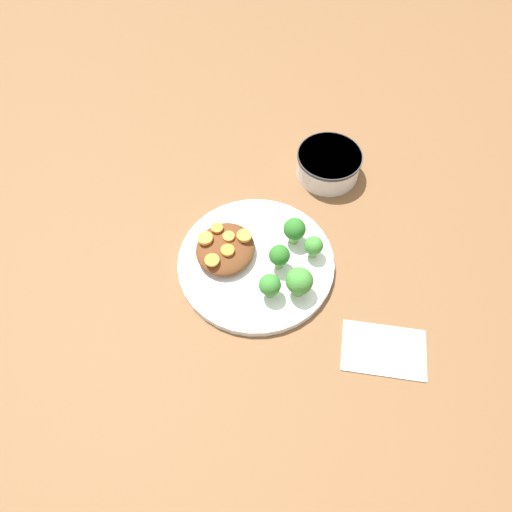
{
  "coord_description": "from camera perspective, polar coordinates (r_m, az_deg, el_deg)",
  "views": [
    {
      "loc": [
        0.12,
        -0.43,
        0.74
      ],
      "look_at": [
        0.0,
        0.0,
        0.03
      ],
      "focal_mm": 35.0,
      "sensor_mm": 36.0,
      "label": 1
    }
  ],
  "objects": [
    {
      "name": "broccoli_floret_3",
      "position": [
        0.84,
        6.6,
        1.13
      ],
      "size": [
        0.03,
        0.03,
        0.05
      ],
      "color": "#759E51",
      "rests_on": "plate"
    },
    {
      "name": "broccoli_floret_0",
      "position": [
        0.82,
        2.73,
        0.15
      ],
      "size": [
        0.04,
        0.04,
        0.05
      ],
      "color": "#759E51",
      "rests_on": "plate"
    },
    {
      "name": "carrot_slice_3",
      "position": [
        0.84,
        -5.77,
        2.17
      ],
      "size": [
        0.03,
        0.03,
        0.01
      ],
      "primitive_type": "cylinder",
      "color": "orange",
      "rests_on": "stew_mound"
    },
    {
      "name": "carrot_slice_5",
      "position": [
        0.84,
        -1.38,
        2.32
      ],
      "size": [
        0.02,
        0.02,
        0.01
      ],
      "primitive_type": "cylinder",
      "color": "orange",
      "rests_on": "stew_mound"
    },
    {
      "name": "broccoli_floret_2",
      "position": [
        0.79,
        4.97,
        -2.93
      ],
      "size": [
        0.04,
        0.04,
        0.06
      ],
      "color": "#759E51",
      "rests_on": "plate"
    },
    {
      "name": "carrot_slice_2",
      "position": [
        0.82,
        -5.05,
        -0.47
      ],
      "size": [
        0.02,
        0.02,
        0.0
      ],
      "primitive_type": "cylinder",
      "color": "orange",
      "rests_on": "stew_mound"
    },
    {
      "name": "napkin",
      "position": [
        0.81,
        14.41,
        -10.34
      ],
      "size": [
        0.14,
        0.1,
        0.01
      ],
      "rotation": [
        0.0,
        0.0,
        0.13
      ],
      "color": "white",
      "rests_on": "ground_plane"
    },
    {
      "name": "plate",
      "position": [
        0.85,
        0.0,
        -0.71
      ],
      "size": [
        0.27,
        0.27,
        0.02
      ],
      "color": "white",
      "rests_on": "ground_plane"
    },
    {
      "name": "broccoli_floret_1",
      "position": [
        0.85,
        4.42,
        3.01
      ],
      "size": [
        0.04,
        0.04,
        0.05
      ],
      "color": "#7FA85B",
      "rests_on": "plate"
    },
    {
      "name": "broccoli_floret_4",
      "position": [
        0.79,
        1.59,
        -3.37
      ],
      "size": [
        0.04,
        0.04,
        0.05
      ],
      "color": "#759E51",
      "rests_on": "plate"
    },
    {
      "name": "carrot_slice_1",
      "position": [
        0.84,
        -3.15,
        2.25
      ],
      "size": [
        0.02,
        0.02,
        0.0
      ],
      "primitive_type": "cylinder",
      "color": "orange",
      "rests_on": "stew_mound"
    },
    {
      "name": "carrot_slice_0",
      "position": [
        0.83,
        -3.27,
        0.66
      ],
      "size": [
        0.02,
        0.02,
        0.01
      ],
      "primitive_type": "cylinder",
      "color": "orange",
      "rests_on": "stew_mound"
    },
    {
      "name": "stew_mound",
      "position": [
        0.85,
        -3.48,
        0.94
      ],
      "size": [
        0.1,
        0.11,
        0.03
      ],
      "primitive_type": "ellipsoid",
      "color": "#5B3319",
      "rests_on": "plate"
    },
    {
      "name": "dip_bowl",
      "position": [
        0.98,
        8.3,
        10.45
      ],
      "size": [
        0.12,
        0.12,
        0.05
      ],
      "color": "silver",
      "rests_on": "ground_plane"
    },
    {
      "name": "carrot_slice_4",
      "position": [
        0.85,
        -4.49,
        3.21
      ],
      "size": [
        0.02,
        0.02,
        0.0
      ],
      "primitive_type": "cylinder",
      "color": "orange",
      "rests_on": "stew_mound"
    },
    {
      "name": "ground_plane",
      "position": [
        0.86,
        0.0,
        -1.04
      ],
      "size": [
        4.0,
        4.0,
        0.0
      ],
      "primitive_type": "plane",
      "color": "brown"
    }
  ]
}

